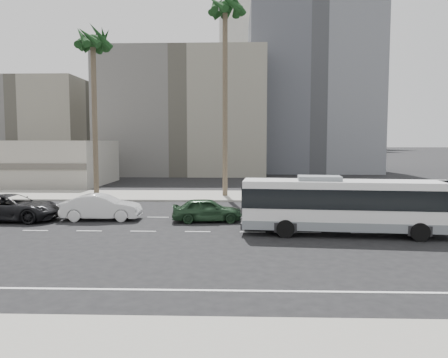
{
  "coord_description": "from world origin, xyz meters",
  "views": [
    {
      "loc": [
        -3.78,
        -23.7,
        4.93
      ],
      "look_at": [
        -4.69,
        4.0,
        2.56
      ],
      "focal_mm": 35.42,
      "sensor_mm": 36.0,
      "label": 1
    }
  ],
  "objects_px": {
    "car_a": "(207,210)",
    "car_b": "(102,207)",
    "palm_near": "(225,11)",
    "city_bus": "(346,204)",
    "palm_mid": "(93,45)",
    "car_c": "(12,208)"
  },
  "relations": [
    {
      "from": "car_a",
      "to": "car_b",
      "type": "relative_size",
      "value": 0.88
    },
    {
      "from": "car_a",
      "to": "palm_near",
      "type": "height_order",
      "value": "palm_near"
    },
    {
      "from": "car_a",
      "to": "city_bus",
      "type": "bearing_deg",
      "value": -120.8
    },
    {
      "from": "car_b",
      "to": "palm_mid",
      "type": "distance_m",
      "value": 15.71
    },
    {
      "from": "palm_mid",
      "to": "car_b",
      "type": "bearing_deg",
      "value": -70.34
    },
    {
      "from": "car_c",
      "to": "palm_mid",
      "type": "distance_m",
      "value": 15.75
    },
    {
      "from": "city_bus",
      "to": "car_b",
      "type": "relative_size",
      "value": 2.25
    },
    {
      "from": "palm_near",
      "to": "palm_mid",
      "type": "bearing_deg",
      "value": -168.94
    },
    {
      "from": "car_a",
      "to": "palm_near",
      "type": "bearing_deg",
      "value": -9.23
    },
    {
      "from": "car_b",
      "to": "palm_near",
      "type": "relative_size",
      "value": 0.28
    },
    {
      "from": "car_c",
      "to": "palm_near",
      "type": "bearing_deg",
      "value": -45.3
    },
    {
      "from": "car_a",
      "to": "palm_mid",
      "type": "bearing_deg",
      "value": 39.88
    },
    {
      "from": "palm_near",
      "to": "palm_mid",
      "type": "xyz_separation_m",
      "value": [
        -10.81,
        -2.11,
        -3.15
      ]
    },
    {
      "from": "car_b",
      "to": "palm_mid",
      "type": "height_order",
      "value": "palm_mid"
    },
    {
      "from": "palm_near",
      "to": "car_c",
      "type": "bearing_deg",
      "value": -136.96
    },
    {
      "from": "city_bus",
      "to": "car_a",
      "type": "bearing_deg",
      "value": 160.36
    },
    {
      "from": "car_b",
      "to": "city_bus",
      "type": "bearing_deg",
      "value": -107.77
    },
    {
      "from": "car_a",
      "to": "car_c",
      "type": "relative_size",
      "value": 0.72
    },
    {
      "from": "city_bus",
      "to": "car_a",
      "type": "distance_m",
      "value": 8.43
    },
    {
      "from": "palm_mid",
      "to": "car_a",
      "type": "bearing_deg",
      "value": -44.42
    },
    {
      "from": "car_a",
      "to": "palm_near",
      "type": "xyz_separation_m",
      "value": [
        0.74,
        11.98,
        15.28
      ]
    },
    {
      "from": "city_bus",
      "to": "car_a",
      "type": "height_order",
      "value": "city_bus"
    }
  ]
}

